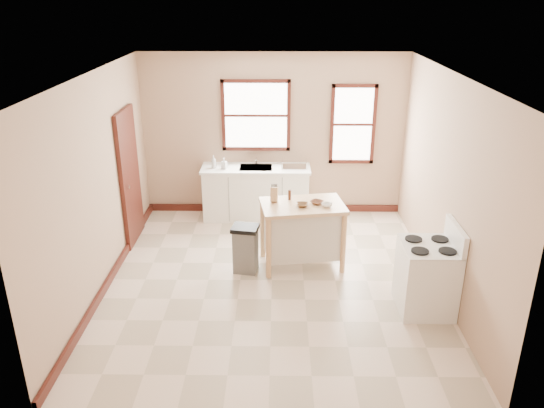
{
  "coord_description": "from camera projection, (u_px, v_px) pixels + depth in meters",
  "views": [
    {
      "loc": [
        0.08,
        -6.4,
        3.75
      ],
      "look_at": [
        -0.0,
        0.4,
        0.98
      ],
      "focal_mm": 35.0,
      "sensor_mm": 36.0,
      "label": 1
    }
  ],
  "objects": [
    {
      "name": "kitchen_island",
      "position": [
        302.0,
        235.0,
        7.6
      ],
      "size": [
        1.25,
        0.9,
        0.95
      ],
      "primitive_type": null,
      "rotation": [
        0.0,
        0.0,
        0.15
      ],
      "color": "#EEB88C",
      "rests_on": "ground"
    },
    {
      "name": "dish_rack",
      "position": [
        294.0,
        164.0,
        9.01
      ],
      "size": [
        0.48,
        0.4,
        0.11
      ],
      "primitive_type": null,
      "rotation": [
        0.0,
        0.0,
        -0.19
      ],
      "color": "silver",
      "rests_on": "sink_counter"
    },
    {
      "name": "floor",
      "position": [
        272.0,
        280.0,
        7.34
      ],
      "size": [
        5.0,
        5.0,
        0.0
      ],
      "primitive_type": "plane",
      "color": "#F5DBC2",
      "rests_on": "ground"
    },
    {
      "name": "soap_bottle_a",
      "position": [
        214.0,
        162.0,
        8.96
      ],
      "size": [
        0.09,
        0.09,
        0.22
      ],
      "primitive_type": "imported",
      "rotation": [
        0.0,
        0.0,
        0.03
      ],
      "color": "#B2B2B2",
      "rests_on": "sink_counter"
    },
    {
      "name": "trash_bin",
      "position": [
        245.0,
        249.0,
        7.46
      ],
      "size": [
        0.4,
        0.36,
        0.7
      ],
      "primitive_type": null,
      "rotation": [
        0.0,
        0.0,
        -0.17
      ],
      "color": "#5C5C5A",
      "rests_on": "ground"
    },
    {
      "name": "sink_counter",
      "position": [
        256.0,
        192.0,
        9.2
      ],
      "size": [
        1.86,
        0.62,
        0.92
      ],
      "primitive_type": null,
      "color": "white",
      "rests_on": "ground"
    },
    {
      "name": "gas_stove",
      "position": [
        427.0,
        268.0,
        6.49
      ],
      "size": [
        0.71,
        0.71,
        1.15
      ],
      "primitive_type": null,
      "color": "white",
      "rests_on": "ground"
    },
    {
      "name": "window_main",
      "position": [
        256.0,
        116.0,
        8.98
      ],
      "size": [
        1.17,
        0.06,
        1.22
      ],
      "primitive_type": null,
      "color": "#421712",
      "rests_on": "wall_back"
    },
    {
      "name": "bowl_b",
      "position": [
        317.0,
        202.0,
        7.43
      ],
      "size": [
        0.24,
        0.24,
        0.04
      ],
      "primitive_type": "imported",
      "rotation": [
        0.0,
        0.0,
        0.89
      ],
      "color": "brown",
      "rests_on": "kitchen_island"
    },
    {
      "name": "door_left",
      "position": [
        130.0,
        177.0,
        8.17
      ],
      "size": [
        0.06,
        0.9,
        2.1
      ],
      "primitive_type": "cube",
      "color": "#421712",
      "rests_on": "ground"
    },
    {
      "name": "wall_left",
      "position": [
        98.0,
        185.0,
        6.83
      ],
      "size": [
        0.04,
        5.0,
        2.8
      ],
      "primitive_type": "cube",
      "color": "tan",
      "rests_on": "ground"
    },
    {
      "name": "wall_back",
      "position": [
        274.0,
        135.0,
        9.12
      ],
      "size": [
        4.5,
        0.04,
        2.8
      ],
      "primitive_type": "cube",
      "color": "tan",
      "rests_on": "ground"
    },
    {
      "name": "knife_block",
      "position": [
        274.0,
        195.0,
        7.48
      ],
      "size": [
        0.11,
        0.11,
        0.2
      ],
      "primitive_type": null,
      "rotation": [
        0.0,
        0.0,
        -0.14
      ],
      "color": "tan",
      "rests_on": "kitchen_island"
    },
    {
      "name": "faucet",
      "position": [
        256.0,
        158.0,
        9.16
      ],
      "size": [
        0.03,
        0.03,
        0.22
      ],
      "primitive_type": "cylinder",
      "color": "silver",
      "rests_on": "sink_counter"
    },
    {
      "name": "wall_right",
      "position": [
        447.0,
        186.0,
        6.78
      ],
      "size": [
        0.04,
        5.0,
        2.8
      ],
      "primitive_type": "cube",
      "color": "tan",
      "rests_on": "ground"
    },
    {
      "name": "window_side",
      "position": [
        353.0,
        125.0,
        9.01
      ],
      "size": [
        0.77,
        0.06,
        1.37
      ],
      "primitive_type": null,
      "color": "#421712",
      "rests_on": "wall_back"
    },
    {
      "name": "soap_bottle_b",
      "position": [
        224.0,
        163.0,
        8.92
      ],
      "size": [
        0.11,
        0.11,
        0.19
      ],
      "primitive_type": "imported",
      "rotation": [
        0.0,
        0.0,
        -0.34
      ],
      "color": "#B2B2B2",
      "rests_on": "sink_counter"
    },
    {
      "name": "bowl_a",
      "position": [
        302.0,
        205.0,
        7.33
      ],
      "size": [
        0.19,
        0.19,
        0.04
      ],
      "primitive_type": "imported",
      "rotation": [
        0.0,
        0.0,
        -0.06
      ],
      "color": "brown",
      "rests_on": "kitchen_island"
    },
    {
      "name": "baseboard_left",
      "position": [
        112.0,
        275.0,
        7.34
      ],
      "size": [
        0.04,
        5.0,
        0.12
      ],
      "primitive_type": "cube",
      "color": "#421712",
      "rests_on": "ground"
    },
    {
      "name": "bowl_c",
      "position": [
        327.0,
        205.0,
        7.33
      ],
      "size": [
        0.17,
        0.17,
        0.05
      ],
      "primitive_type": "imported",
      "rotation": [
        0.0,
        0.0,
        0.1
      ],
      "color": "white",
      "rests_on": "kitchen_island"
    },
    {
      "name": "baseboard_back",
      "position": [
        274.0,
        208.0,
        9.6
      ],
      "size": [
        4.5,
        0.04,
        0.12
      ],
      "primitive_type": "cube",
      "color": "#421712",
      "rests_on": "ground"
    },
    {
      "name": "ceiling",
      "position": [
        272.0,
        75.0,
        6.28
      ],
      "size": [
        5.0,
        5.0,
        0.0
      ],
      "primitive_type": "plane",
      "rotation": [
        3.14,
        0.0,
        0.0
      ],
      "color": "white",
      "rests_on": "ground"
    },
    {
      "name": "pepper_grinder",
      "position": [
        290.0,
        195.0,
        7.55
      ],
      "size": [
        0.06,
        0.06,
        0.15
      ],
      "primitive_type": "cylinder",
      "rotation": [
        0.0,
        0.0,
        0.54
      ],
      "color": "#442112",
      "rests_on": "kitchen_island"
    }
  ]
}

